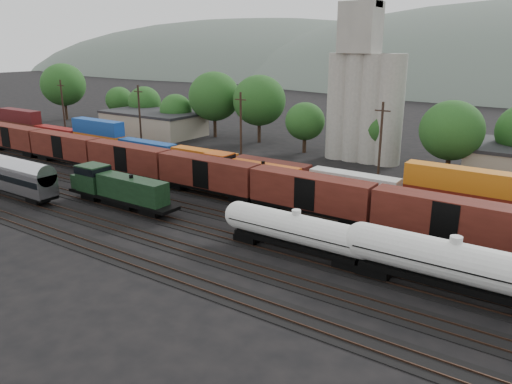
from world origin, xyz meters
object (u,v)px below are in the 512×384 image
Objects in this scene: orange_locomotive at (245,173)px; grain_silo at (364,95)px; green_locomotive at (116,187)px; tank_car_a at (296,230)px.

grain_silo reaches higher than orange_locomotive.
green_locomotive is 0.96× the size of orange_locomotive.
grain_silo is at bearing 70.33° from green_locomotive.
orange_locomotive is at bearing 138.40° from tank_car_a.
grain_silo is (5.81, 26.00, 8.73)m from orange_locomotive.
tank_car_a is 0.57× the size of grain_silo.
green_locomotive is 1.04× the size of tank_car_a.
green_locomotive is at bearing -109.67° from grain_silo.
tank_car_a is 22.59m from orange_locomotive.
green_locomotive reaches higher than orange_locomotive.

